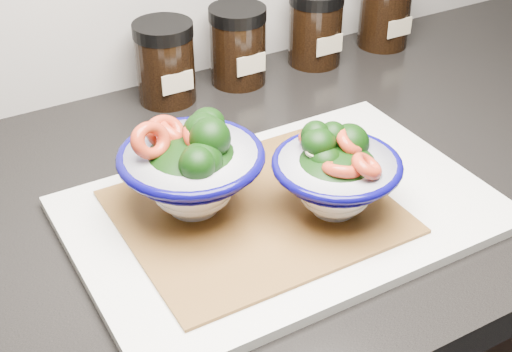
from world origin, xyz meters
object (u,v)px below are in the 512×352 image
cutting_board (283,212)px  spice_jar_c (315,27)px  bowl_right (336,174)px  spice_jar_d (385,11)px  bowl_left (193,168)px  spice_jar_b (238,45)px  spice_jar_a (165,62)px

cutting_board → spice_jar_c: spice_jar_c is taller
bowl_right → spice_jar_d: (0.34, 0.34, -0.00)m
bowl_left → bowl_right: bearing=-30.5°
spice_jar_d → bowl_right: bearing=-134.4°
spice_jar_b → spice_jar_c: (0.13, 0.00, 0.00)m
spice_jar_c → cutting_board: bearing=-128.5°
bowl_left → spice_jar_a: bowl_left is taller
spice_jar_a → spice_jar_c: size_ratio=1.00×
bowl_right → spice_jar_d: 0.48m
bowl_left → spice_jar_c: bearing=38.8°
spice_jar_d → spice_jar_a: bearing=180.0°
cutting_board → bowl_left: size_ratio=2.92×
bowl_left → spice_jar_b: bowl_left is taller
spice_jar_b → bowl_left: bearing=-126.7°
bowl_right → spice_jar_b: (0.07, 0.34, -0.00)m
bowl_right → spice_jar_b: spice_jar_b is taller
bowl_right → spice_jar_a: 0.34m
spice_jar_a → spice_jar_d: bearing=0.0°
spice_jar_a → spice_jar_c: bearing=0.0°
spice_jar_c → spice_jar_d: (0.13, 0.00, 0.00)m
bowl_left → cutting_board: bearing=-27.6°
spice_jar_b → spice_jar_d: size_ratio=1.00×
cutting_board → bowl_left: (-0.08, 0.04, 0.06)m
bowl_left → spice_jar_b: size_ratio=1.37×
bowl_right → spice_jar_c: size_ratio=1.21×
cutting_board → spice_jar_c: (0.25, 0.31, 0.05)m
cutting_board → bowl_left: 0.11m
bowl_left → spice_jar_a: bearing=72.2°
cutting_board → spice_jar_b: bearing=69.8°
cutting_board → bowl_right: (0.04, -0.03, 0.05)m
bowl_right → spice_jar_d: spice_jar_d is taller
bowl_right → spice_jar_b: size_ratio=1.21×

